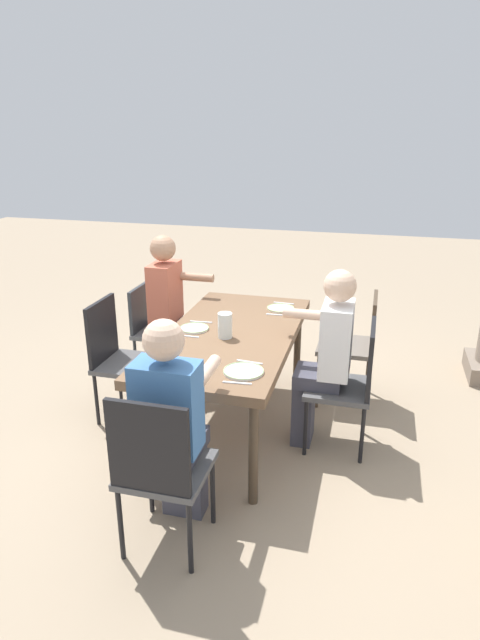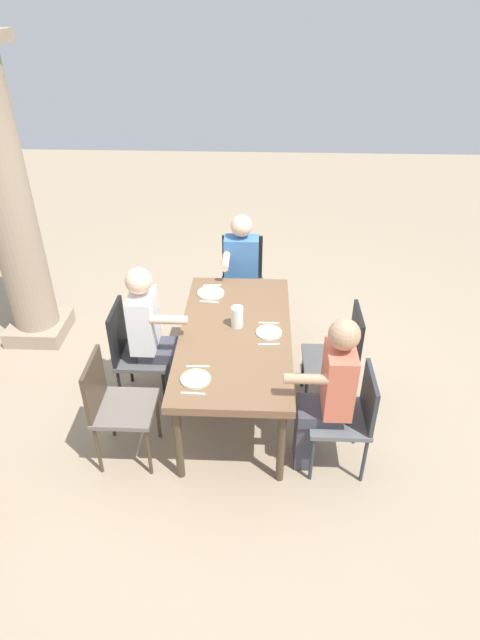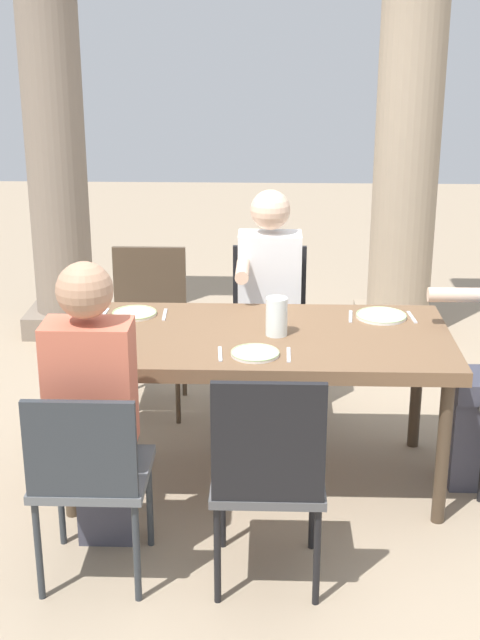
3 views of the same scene
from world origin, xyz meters
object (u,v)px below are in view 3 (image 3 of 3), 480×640
(stone_column_centre, at_px, (408,136))
(diner_guest_third, at_px, (269,300))
(dining_table, at_px, (256,347))
(diner_woman_green, at_px, (94,404))
(stone_column_near, at_px, (54,132))
(plate_0, at_px, (134,313))
(chair_mid_north, at_px, (269,319))
(water_pitcher, at_px, (277,318))
(chair_west_south, at_px, (89,471))
(plate_2, at_px, (381,316))
(chair_mid_south, at_px, (268,469))
(chair_west_north, at_px, (148,316))
(plate_1, at_px, (254,353))

(stone_column_centre, bearing_deg, diner_guest_third, -122.74)
(dining_table, relative_size, diner_woman_green, 1.39)
(stone_column_centre, bearing_deg, stone_column_near, 180.00)
(plate_0, bearing_deg, chair_mid_north, 42.96)
(plate_0, xyz_separation_m, water_pitcher, (0.70, -0.26, 0.07))
(chair_west_south, distance_m, plate_2, 1.69)
(chair_west_south, bearing_deg, stone_column_centre, 61.76)
(chair_mid_south, xyz_separation_m, diner_woman_green, (-0.69, 0.18, 0.18))
(diner_guest_third, bearing_deg, stone_column_near, 135.63)
(chair_mid_south, xyz_separation_m, diner_guest_third, (-0.00, 1.57, 0.17))
(chair_mid_north, relative_size, water_pitcher, 5.14)
(chair_west_south, xyz_separation_m, plate_0, (0.02, 1.12, 0.26))
(chair_mid_north, distance_m, plate_2, 0.86)
(dining_table, xyz_separation_m, stone_column_centre, (0.97, 2.12, 0.70))
(chair_mid_south, bearing_deg, chair_west_north, 111.57)
(chair_west_north, relative_size, plate_0, 4.12)
(diner_woman_green, bearing_deg, stone_column_near, 105.24)
(chair_west_south, xyz_separation_m, stone_column_centre, (1.60, 2.98, 0.89))
(diner_woman_green, height_order, plate_2, diner_woman_green)
(diner_guest_third, bearing_deg, plate_2, -38.47)
(dining_table, xyz_separation_m, chair_mid_north, (0.06, 0.87, -0.17))
(chair_mid_north, height_order, plate_1, chair_mid_north)
(plate_1, height_order, water_pitcher, water_pitcher)
(plate_2, bearing_deg, chair_mid_south, -115.94)
(diner_woman_green, height_order, stone_column_near, stone_column_near)
(plate_2, bearing_deg, chair_mid_north, 131.56)
(chair_west_south, distance_m, water_pitcher, 1.17)
(chair_mid_north, distance_m, stone_column_centre, 1.77)
(stone_column_near, relative_size, plate_1, 13.35)
(chair_west_north, relative_size, chair_mid_north, 0.99)
(plate_1, relative_size, plate_2, 0.86)
(dining_table, distance_m, plate_0, 0.66)
(stone_column_near, bearing_deg, chair_west_south, -75.56)
(chair_west_south, distance_m, chair_mid_south, 0.69)
(chair_west_south, distance_m, diner_guest_third, 1.72)
(chair_mid_north, xyz_separation_m, plate_2, (0.55, -0.62, 0.24))
(diner_woman_green, xyz_separation_m, plate_2, (1.24, 0.95, 0.06))
(chair_mid_south, distance_m, diner_woman_green, 0.74)
(plate_0, distance_m, plate_1, 0.80)
(chair_west_north, relative_size, diner_woman_green, 0.70)
(chair_west_north, xyz_separation_m, diner_guest_third, (0.69, -0.18, 0.16))
(dining_table, distance_m, diner_woman_green, 0.94)
(chair_mid_north, distance_m, plate_0, 0.94)
(chair_west_south, xyz_separation_m, water_pitcher, (0.72, 0.86, 0.34))
(dining_table, bearing_deg, plate_2, 22.62)
(chair_mid_south, xyz_separation_m, stone_column_centre, (0.91, 2.99, 0.87))
(chair_west_north, xyz_separation_m, plate_2, (1.24, -0.61, 0.23))
(chair_west_north, xyz_separation_m, plate_0, (0.02, -0.62, 0.23))
(chair_west_north, relative_size, diner_guest_third, 0.71)
(plate_1, bearing_deg, chair_mid_north, 86.79)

